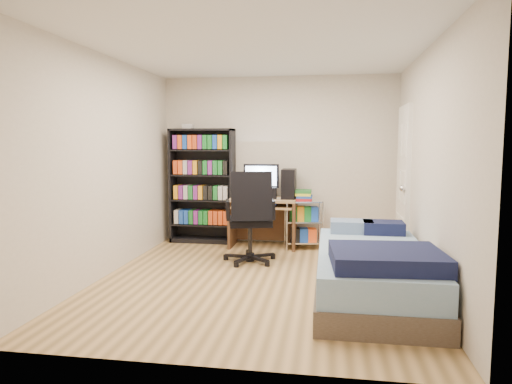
% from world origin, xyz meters
% --- Properties ---
extents(room, '(3.58, 4.08, 2.58)m').
position_xyz_m(room, '(0.00, 0.00, 1.25)').
color(room, tan).
rests_on(room, ground).
extents(media_shelf, '(0.97, 0.32, 1.80)m').
position_xyz_m(media_shelf, '(-1.14, 1.84, 0.89)').
color(media_shelf, black).
rests_on(media_shelf, room).
extents(computer_desk, '(0.96, 0.56, 1.21)m').
position_xyz_m(computer_desk, '(-0.08, 1.69, 0.65)').
color(computer_desk, '#A78756').
rests_on(computer_desk, room).
extents(office_chair, '(0.85, 0.85, 1.17)m').
position_xyz_m(office_chair, '(-0.21, 0.75, 0.37)').
color(office_chair, black).
rests_on(office_chair, room).
extents(wire_cart, '(0.58, 0.46, 0.86)m').
position_xyz_m(wire_cart, '(0.41, 1.66, 0.56)').
color(wire_cart, white).
rests_on(wire_cart, room).
extents(bed, '(1.08, 2.16, 0.62)m').
position_xyz_m(bed, '(1.19, -0.39, 0.27)').
color(bed, brown).
rests_on(bed, room).
extents(door, '(0.12, 0.80, 2.00)m').
position_xyz_m(door, '(1.72, 1.35, 1.00)').
color(door, white).
rests_on(door, room).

